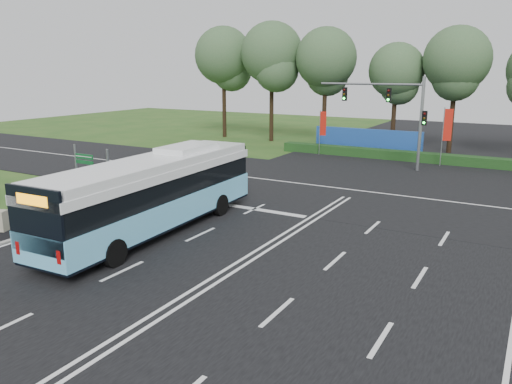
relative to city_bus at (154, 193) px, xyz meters
The scene contains 15 objects.
ground 5.76m from the city_bus, ahead, with size 120.00×120.00×0.00m, color #26501A.
road_main 5.75m from the city_bus, ahead, with size 20.00×120.00×0.04m, color black.
road_cross 13.88m from the city_bus, 66.88° to the left, with size 120.00×14.00×0.05m, color black.
bike_path 7.71m from the city_bus, 161.65° to the right, with size 5.00×18.00×0.06m, color black.
kerb_strip 5.57m from the city_bus, 153.39° to the right, with size 0.25×18.00×0.12m, color gray.
city_bus is the anchor object (origin of this frame).
pedestrian_signal 5.25m from the city_bus, 159.02° to the left, with size 0.28×0.41×3.31m.
street_sign 6.50m from the city_bus, 168.43° to the left, with size 1.38×0.11×3.53m.
utility_cabinet 7.47m from the city_bus, 150.66° to the right, with size 0.62×0.52×1.03m, color #A19B82.
banner_flag_left 24.44m from the city_bus, 94.09° to the left, with size 0.55×0.28×3.97m.
banner_flag_mid 25.57m from the city_bus, 69.88° to the left, with size 0.66×0.26×4.63m.
traffic_light_gantry 22.05m from the city_bus, 75.15° to the left, with size 8.41×0.28×7.00m.
hedge 25.76m from the city_bus, 77.88° to the left, with size 22.00×1.20×0.80m, color #173A15.
blue_hoarding 27.69m from the city_bus, 87.11° to the left, with size 10.00×0.30×2.20m, color #1D4AA2.
eucalyptus_row 31.77m from the city_bus, 82.37° to the left, with size 48.74×7.28×12.38m.
Camera 1 is at (9.84, -17.75, 7.44)m, focal length 35.00 mm.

